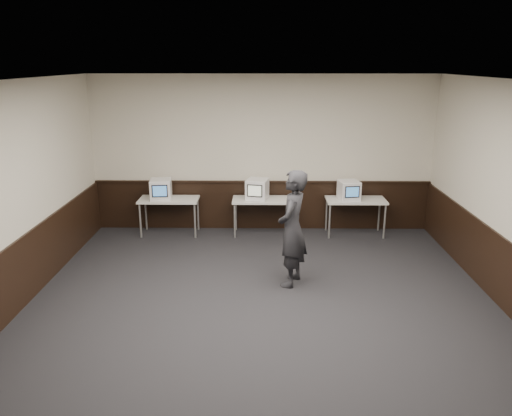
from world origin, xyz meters
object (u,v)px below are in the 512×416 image
Objects in this scene: emac_left at (161,189)px; desk_center at (262,202)px; person at (292,229)px; desk_right at (356,203)px; emac_center at (257,189)px; emac_right at (349,190)px; desk_left at (169,202)px.

desk_center is at bearing -4.16° from emac_left.
desk_right is at bearing 168.12° from person.
emac_center reaches higher than emac_right.
desk_center is at bearing 17.13° from emac_center.
desk_left and desk_center have the same top height.
desk_center is at bearing 169.81° from emac_right.
emac_center is (-2.00, -0.01, 0.28)m from desk_right.
desk_center is 2.34× the size of emac_center.
emac_center is (1.94, 0.04, -0.00)m from emac_left.
emac_left is at bearing -179.30° from desk_right.
emac_left is 0.93× the size of emac_center.
desk_left is 1.90m from desk_center.
emac_left reaches higher than desk_center.
desk_left is at bearing 13.16° from emac_left.
person is (2.37, -2.38, 0.25)m from desk_left.
desk_center and desk_right have the same top height.
emac_right is (3.78, 0.01, -0.01)m from emac_left.
desk_left is 2.56× the size of emac_right.
desk_right is 2.79m from person.
emac_center is at bearing -147.42° from person.
desk_center is 2.06m from emac_left.
desk_center is 2.56× the size of emac_right.
desk_right is at bearing 5.06° from emac_right.
desk_left is 0.65× the size of person.
desk_right is 2.34× the size of emac_center.
emac_center is 0.28× the size of person.
person is at bearing -45.18° from desk_left.
emac_center reaches higher than desk_center.
desk_right is at bearing -4.81° from emac_left.
desk_left is 3.37m from person.
desk_center is at bearing 0.00° from desk_left.
desk_center is 0.65× the size of person.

